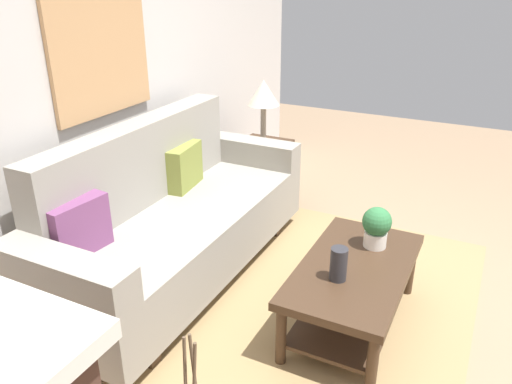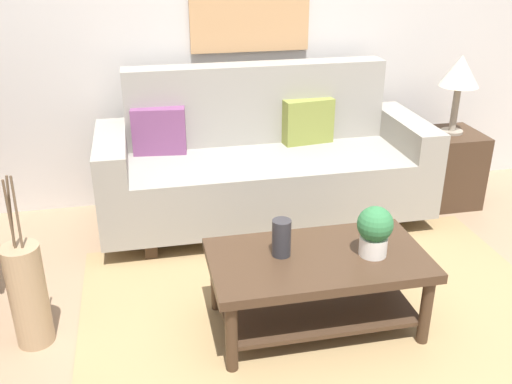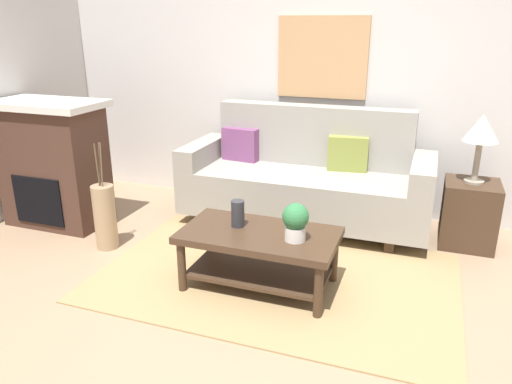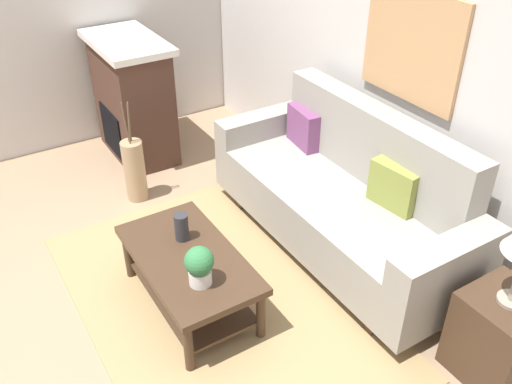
% 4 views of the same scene
% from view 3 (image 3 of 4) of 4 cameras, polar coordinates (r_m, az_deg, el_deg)
% --- Properties ---
extents(ground_plane, '(9.65, 9.65, 0.00)m').
position_cam_3_polar(ground_plane, '(3.35, -0.38, -13.85)').
color(ground_plane, '#9E7F60').
extents(wall_back, '(5.65, 0.10, 2.70)m').
position_cam_3_polar(wall_back, '(4.91, 8.61, 13.46)').
color(wall_back, silver).
rests_on(wall_back, ground_plane).
extents(area_rug, '(2.62, 1.70, 0.01)m').
position_cam_3_polar(area_rug, '(3.75, 2.31, -9.84)').
color(area_rug, '#A38456').
rests_on(area_rug, ground_plane).
extents(couch, '(2.25, 0.84, 1.08)m').
position_cam_3_polar(couch, '(4.60, 5.83, 1.45)').
color(couch, gray).
rests_on(couch, ground_plane).
extents(throw_pillow_plum, '(0.37, 0.16, 0.32)m').
position_cam_3_polar(throw_pillow_plum, '(4.85, -1.81, 5.56)').
color(throw_pillow_plum, '#7A4270').
rests_on(throw_pillow_plum, couch).
extents(throw_pillow_olive, '(0.37, 0.17, 0.32)m').
position_cam_3_polar(throw_pillow_olive, '(4.58, 10.62, 4.40)').
color(throw_pillow_olive, olive).
rests_on(throw_pillow_olive, couch).
extents(coffee_table, '(1.10, 0.60, 0.43)m').
position_cam_3_polar(coffee_table, '(3.49, 0.38, -6.40)').
color(coffee_table, '#422D1E').
rests_on(coffee_table, ground_plane).
extents(tabletop_vase, '(0.10, 0.10, 0.19)m').
position_cam_3_polar(tabletop_vase, '(3.51, -2.13, -2.52)').
color(tabletop_vase, '#2D2D33').
rests_on(tabletop_vase, coffee_table).
extents(potted_plant_tabletop, '(0.18, 0.18, 0.26)m').
position_cam_3_polar(potted_plant_tabletop, '(3.28, 4.61, -3.35)').
color(potted_plant_tabletop, white).
rests_on(potted_plant_tabletop, coffee_table).
extents(side_table, '(0.44, 0.44, 0.56)m').
position_cam_3_polar(side_table, '(4.54, 23.50, -2.34)').
color(side_table, '#422D1E').
rests_on(side_table, ground_plane).
extents(table_lamp, '(0.28, 0.28, 0.57)m').
position_cam_3_polar(table_lamp, '(4.35, 24.74, 6.45)').
color(table_lamp, gray).
rests_on(table_lamp, side_table).
extents(fireplace, '(1.02, 0.58, 1.16)m').
position_cam_3_polar(fireplace, '(4.91, -22.46, 3.13)').
color(fireplace, '#472D23').
rests_on(fireplace, ground_plane).
extents(floor_vase, '(0.18, 0.18, 0.55)m').
position_cam_3_polar(floor_vase, '(4.30, -17.14, -2.81)').
color(floor_vase, tan).
rests_on(floor_vase, ground_plane).
extents(floor_vase_branch_a, '(0.02, 0.03, 0.36)m').
position_cam_3_polar(floor_vase_branch_a, '(4.14, -17.53, 3.02)').
color(floor_vase_branch_a, brown).
rests_on(floor_vase_branch_a, floor_vase).
extents(floor_vase_branch_b, '(0.04, 0.02, 0.36)m').
position_cam_3_polar(floor_vase_branch_b, '(4.18, -17.72, 3.11)').
color(floor_vase_branch_b, brown).
rests_on(floor_vase_branch_b, floor_vase).
extents(floor_vase_branch_c, '(0.02, 0.03, 0.36)m').
position_cam_3_polar(floor_vase_branch_c, '(4.15, -18.00, 2.98)').
color(floor_vase_branch_c, brown).
rests_on(floor_vase_branch_c, floor_vase).
extents(framed_painting, '(0.86, 0.03, 0.75)m').
position_cam_3_polar(framed_painting, '(4.84, 7.70, 15.23)').
color(framed_painting, tan).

